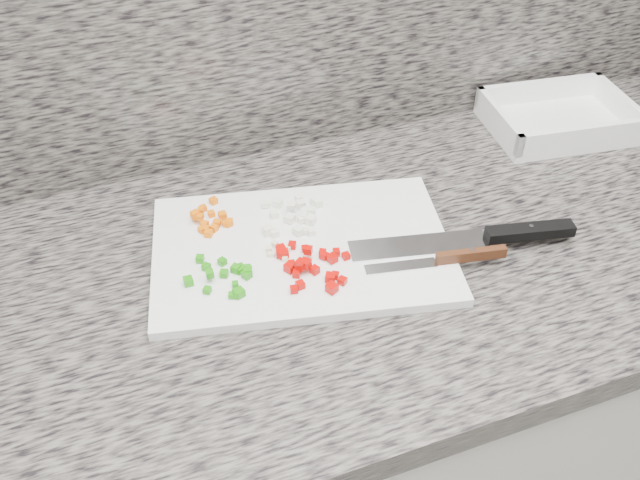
{
  "coord_description": "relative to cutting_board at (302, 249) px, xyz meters",
  "views": [
    {
      "loc": [
        -0.3,
        0.75,
        1.57
      ],
      "look_at": [
        -0.03,
        1.44,
        0.93
      ],
      "focal_mm": 40.0,
      "sensor_mm": 36.0,
      "label": 1
    }
  ],
  "objects": [
    {
      "name": "countertop",
      "position": [
        0.05,
        -0.02,
        -0.03
      ],
      "size": [
        3.96,
        0.64,
        0.04
      ],
      "primitive_type": "cube",
      "color": "#615C56",
      "rests_on": "cabinet"
    },
    {
      "name": "green_pepper_pile",
      "position": [
        -0.12,
        -0.03,
        0.01
      ],
      "size": [
        0.09,
        0.1,
        0.02
      ],
      "color": "#218C0C",
      "rests_on": "cutting_board"
    },
    {
      "name": "tray",
      "position": [
        0.54,
        0.16,
        0.01
      ],
      "size": [
        0.26,
        0.21,
        0.05
      ],
      "rotation": [
        0.0,
        0.0,
        -0.13
      ],
      "color": "white",
      "rests_on": "countertop"
    },
    {
      "name": "chef_knife",
      "position": [
        0.26,
        -0.08,
        0.01
      ],
      "size": [
        0.32,
        0.1,
        0.02
      ],
      "rotation": [
        0.0,
        0.0,
        -0.22
      ],
      "color": "silver",
      "rests_on": "cutting_board"
    },
    {
      "name": "garlic_pile",
      "position": [
        -0.04,
        -0.01,
        0.01
      ],
      "size": [
        0.04,
        0.05,
        0.01
      ],
      "color": "#FAEBC1",
      "rests_on": "cutting_board"
    },
    {
      "name": "cutting_board",
      "position": [
        0.0,
        0.0,
        0.0
      ],
      "size": [
        0.47,
        0.36,
        0.01
      ],
      "primitive_type": "cube",
      "rotation": [
        0.0,
        0.0,
        -0.22
      ],
      "color": "white",
      "rests_on": "countertop"
    },
    {
      "name": "red_pepper_pile",
      "position": [
        -0.01,
        -0.05,
        0.01
      ],
      "size": [
        0.1,
        0.12,
        0.02
      ],
      "color": "#C40702",
      "rests_on": "cutting_board"
    },
    {
      "name": "carrot_pile",
      "position": [
        -0.11,
        0.1,
        0.01
      ],
      "size": [
        0.06,
        0.09,
        0.02
      ],
      "color": "orange",
      "rests_on": "cutting_board"
    },
    {
      "name": "cabinet",
      "position": [
        0.05,
        -0.02,
        -0.48
      ],
      "size": [
        3.92,
        0.62,
        0.86
      ],
      "primitive_type": "cube",
      "color": "beige",
      "rests_on": "ground"
    },
    {
      "name": "onion_pile",
      "position": [
        0.01,
        0.06,
        0.01
      ],
      "size": [
        0.1,
        0.1,
        0.02
      ],
      "color": "white",
      "rests_on": "cutting_board"
    },
    {
      "name": "paring_knife",
      "position": [
        0.18,
        -0.1,
        0.01
      ],
      "size": [
        0.2,
        0.05,
        0.02
      ],
      "rotation": [
        0.0,
        0.0,
        -0.2
      ],
      "color": "silver",
      "rests_on": "cutting_board"
    }
  ]
}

